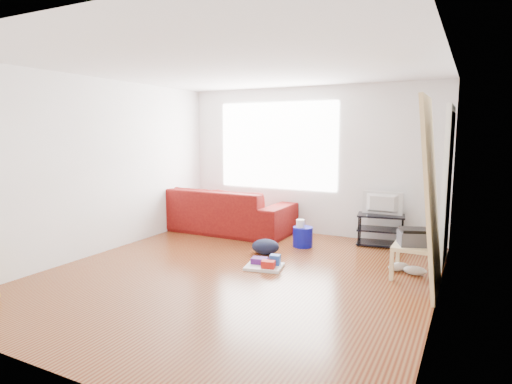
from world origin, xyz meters
The scene contains 12 objects.
room centered at (0.07, 0.15, 1.25)m, with size 4.51×5.01×2.51m.
sofa centered at (-1.47, 1.95, 0.00)m, with size 2.63×1.03×0.77m, color #4F0709.
tv_stand centered at (1.29, 2.22, 0.25)m, with size 0.75×0.50×0.48m.
tv centered at (1.29, 2.22, 0.65)m, with size 0.61×0.08×0.35m, color black.
side_table centered at (1.95, 0.87, 0.34)m, with size 0.49×0.49×0.40m.
printer centered at (1.95, 0.87, 0.50)m, with size 0.46×0.41×0.20m.
bucket centered at (0.25, 1.60, 0.00)m, with size 0.30×0.30×0.30m, color #0B0E91.
toilet_paper centered at (0.22, 1.57, 0.21)m, with size 0.13×0.13×0.12m, color white.
cleaning_tray centered at (0.20, 0.39, 0.05)m, with size 0.53×0.45×0.17m.
backpack centered at (-0.08, 0.97, 0.00)m, with size 0.39×0.32×0.22m, color black.
sneakers centered at (1.85, 1.01, 0.06)m, with size 0.49×0.26×0.11m.
door_panel centered at (2.13, 0.44, 0.00)m, with size 0.04×0.85×2.12m, color tan.
Camera 1 is at (2.52, -4.40, 1.74)m, focal length 30.00 mm.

